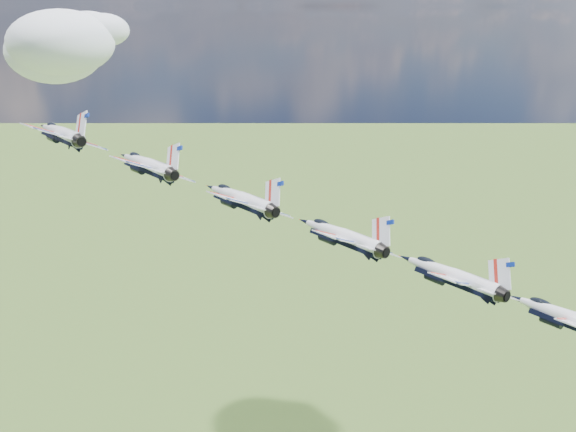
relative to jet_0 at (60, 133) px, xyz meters
name	(u,v)px	position (x,y,z in m)	size (l,w,h in m)	color
cloud_far	(76,41)	(20.21, 186.34, 2.91)	(56.12, 44.09, 22.05)	white
jet_0	(60,133)	(0.00, 0.00, 0.00)	(10.27, 15.21, 4.54)	white
jet_1	(146,164)	(9.40, -8.69, -3.19)	(10.27, 15.21, 4.54)	white
jet_2	(239,198)	(18.80, -17.37, -6.37)	(10.27, 15.21, 4.54)	silver
jet_3	(339,235)	(28.21, -26.06, -9.56)	(10.27, 15.21, 4.54)	white
jet_4	(449,275)	(37.61, -34.75, -12.75)	(10.27, 15.21, 4.54)	white
jet_5	(568,318)	(47.01, -43.43, -15.93)	(10.27, 15.21, 4.54)	white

